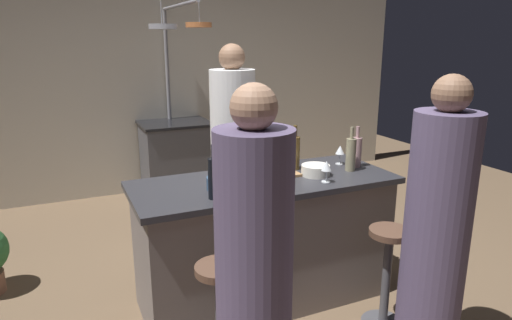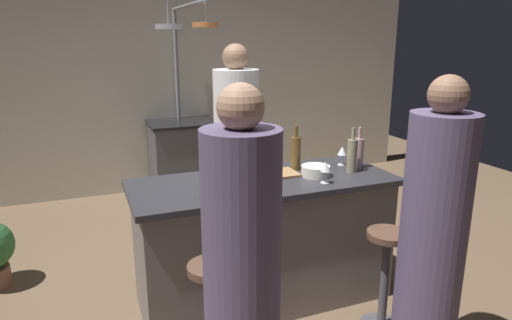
# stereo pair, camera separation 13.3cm
# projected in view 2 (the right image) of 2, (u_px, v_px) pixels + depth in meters

# --- Properties ---
(ground_plane) EXTENTS (9.00, 9.00, 0.00)m
(ground_plane) POSITION_uv_depth(u_px,v_px,m) (264.00, 297.00, 3.28)
(ground_plane) COLOR brown
(back_wall) EXTENTS (6.40, 0.16, 2.60)m
(back_wall) POSITION_uv_depth(u_px,v_px,m) (175.00, 83.00, 5.50)
(back_wall) COLOR beige
(back_wall) RESTS_ON ground_plane
(kitchen_island) EXTENTS (1.80, 0.72, 0.90)m
(kitchen_island) POSITION_uv_depth(u_px,v_px,m) (264.00, 240.00, 3.16)
(kitchen_island) COLOR slate
(kitchen_island) RESTS_ON ground_plane
(stove_range) EXTENTS (0.80, 0.64, 0.89)m
(stove_range) POSITION_uv_depth(u_px,v_px,m) (185.00, 158.00, 5.36)
(stove_range) COLOR #47474C
(stove_range) RESTS_ON ground_plane
(chef) EXTENTS (0.38, 0.38, 1.79)m
(chef) POSITION_uv_depth(u_px,v_px,m) (237.00, 159.00, 3.85)
(chef) COLOR white
(chef) RESTS_ON ground_plane
(bar_stool_left) EXTENTS (0.28, 0.28, 0.68)m
(bar_stool_left) POSITION_uv_depth(u_px,v_px,m) (213.00, 316.00, 2.43)
(bar_stool_left) COLOR #4C4C51
(bar_stool_left) RESTS_ON ground_plane
(guest_left) EXTENTS (0.35, 0.35, 1.65)m
(guest_left) POSITION_uv_depth(u_px,v_px,m) (242.00, 281.00, 2.02)
(guest_left) COLOR #594C6B
(guest_left) RESTS_ON ground_plane
(bar_stool_right) EXTENTS (0.28, 0.28, 0.68)m
(bar_stool_right) POSITION_uv_depth(u_px,v_px,m) (385.00, 277.00, 2.83)
(bar_stool_right) COLOR #4C4C51
(bar_stool_right) RESTS_ON ground_plane
(guest_right) EXTENTS (0.35, 0.35, 1.66)m
(guest_right) POSITION_uv_depth(u_px,v_px,m) (432.00, 241.00, 2.42)
(guest_right) COLOR #594C6B
(guest_right) RESTS_ON ground_plane
(overhead_pot_rack) EXTENTS (0.60, 1.35, 2.17)m
(overhead_pot_rack) POSITION_uv_depth(u_px,v_px,m) (183.00, 56.00, 4.65)
(overhead_pot_rack) COLOR gray
(overhead_pot_rack) RESTS_ON ground_plane
(cutting_board) EXTENTS (0.32, 0.22, 0.02)m
(cutting_board) POSITION_uv_depth(u_px,v_px,m) (275.00, 174.00, 3.14)
(cutting_board) COLOR #997047
(cutting_board) RESTS_ON kitchen_island
(pepper_mill) EXTENTS (0.05, 0.05, 0.21)m
(pepper_mill) POSITION_uv_depth(u_px,v_px,m) (228.00, 159.00, 3.15)
(pepper_mill) COLOR #382319
(pepper_mill) RESTS_ON kitchen_island
(wine_bottle_rose) EXTENTS (0.07, 0.07, 0.30)m
(wine_bottle_rose) POSITION_uv_depth(u_px,v_px,m) (359.00, 152.00, 3.30)
(wine_bottle_rose) COLOR #B78C8E
(wine_bottle_rose) RESTS_ON kitchen_island
(wine_bottle_white) EXTENTS (0.07, 0.07, 0.32)m
(wine_bottle_white) POSITION_uv_depth(u_px,v_px,m) (352.00, 155.00, 3.20)
(wine_bottle_white) COLOR gray
(wine_bottle_white) RESTS_ON kitchen_island
(wine_bottle_amber) EXTENTS (0.07, 0.07, 0.33)m
(wine_bottle_amber) POSITION_uv_depth(u_px,v_px,m) (296.00, 153.00, 3.25)
(wine_bottle_amber) COLOR brown
(wine_bottle_amber) RESTS_ON kitchen_island
(wine_bottle_dark) EXTENTS (0.07, 0.07, 0.33)m
(wine_bottle_dark) POSITION_uv_depth(u_px,v_px,m) (210.00, 177.00, 2.67)
(wine_bottle_dark) COLOR black
(wine_bottle_dark) RESTS_ON kitchen_island
(wine_glass_near_left_guest) EXTENTS (0.07, 0.07, 0.15)m
(wine_glass_near_left_guest) POSITION_uv_depth(u_px,v_px,m) (342.00, 152.00, 3.37)
(wine_glass_near_left_guest) COLOR silver
(wine_glass_near_left_guest) RESTS_ON kitchen_island
(wine_glass_near_right_guest) EXTENTS (0.07, 0.07, 0.15)m
(wine_glass_near_right_guest) POSITION_uv_depth(u_px,v_px,m) (326.00, 168.00, 2.94)
(wine_glass_near_right_guest) COLOR silver
(wine_glass_near_right_guest) RESTS_ON kitchen_island
(mixing_bowl_blue) EXTENTS (0.20, 0.20, 0.08)m
(mixing_bowl_blue) POSITION_uv_depth(u_px,v_px,m) (220.00, 182.00, 2.86)
(mixing_bowl_blue) COLOR #334C6B
(mixing_bowl_blue) RESTS_ON kitchen_island
(mixing_bowl_ceramic) EXTENTS (0.20, 0.20, 0.07)m
(mixing_bowl_ceramic) POSITION_uv_depth(u_px,v_px,m) (316.00, 171.00, 3.12)
(mixing_bowl_ceramic) COLOR silver
(mixing_bowl_ceramic) RESTS_ON kitchen_island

